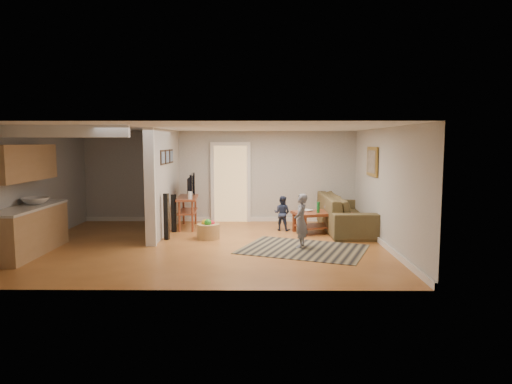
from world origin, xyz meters
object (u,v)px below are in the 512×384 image
(sofa, at_px, (346,230))
(toy_basket, at_px, (208,230))
(coffee_table, at_px, (322,216))
(toddler, at_px, (282,230))
(child, at_px, (301,248))
(speaker_left, at_px, (166,217))
(tv_console, at_px, (188,200))
(speaker_right, at_px, (174,213))

(sofa, xyz_separation_m, toy_basket, (-3.37, -1.13, 0.19))
(sofa, relative_size, coffee_table, 2.00)
(sofa, xyz_separation_m, toddler, (-1.64, -0.12, 0.00))
(sofa, height_order, toddler, sofa)
(child, bearing_deg, sofa, 160.73)
(toddler, bearing_deg, sofa, -153.44)
(speaker_left, xyz_separation_m, child, (2.96, -0.77, -0.53))
(coffee_table, relative_size, speaker_left, 1.42)
(toy_basket, bearing_deg, sofa, 18.46)
(tv_console, relative_size, speaker_left, 1.24)
(child, bearing_deg, speaker_right, -104.44)
(speaker_left, height_order, toddler, speaker_left)
(speaker_left, distance_m, speaker_right, 0.87)
(toy_basket, bearing_deg, tv_console, 116.21)
(speaker_right, distance_m, toy_basket, 1.23)
(tv_console, height_order, toy_basket, tv_console)
(tv_console, height_order, toddler, tv_console)
(child, bearing_deg, tv_console, -114.96)
(sofa, height_order, toy_basket, toy_basket)
(toy_basket, bearing_deg, speaker_right, 140.49)
(speaker_left, bearing_deg, child, -5.68)
(tv_console, relative_size, toddler, 1.50)
(child, height_order, toddler, child)
(toddler, bearing_deg, child, 121.27)
(toy_basket, bearing_deg, speaker_left, -173.62)
(coffee_table, relative_size, toddler, 1.72)
(coffee_table, bearing_deg, toy_basket, -163.97)
(speaker_right, relative_size, child, 0.82)
(tv_console, xyz_separation_m, toy_basket, (0.66, -1.35, -0.54))
(coffee_table, xyz_separation_m, toy_basket, (-2.69, -0.77, -0.21))
(sofa, xyz_separation_m, speaker_right, (-4.30, -0.36, 0.47))
(sofa, bearing_deg, toddler, 93.29)
(tv_console, xyz_separation_m, speaker_left, (-0.26, -1.45, -0.20))
(coffee_table, relative_size, child, 1.32)
(tv_console, relative_size, speaker_right, 1.40)
(speaker_left, relative_size, child, 0.93)
(speaker_right, distance_m, toddler, 2.71)
(toy_basket, bearing_deg, toddler, 29.98)
(coffee_table, distance_m, toddler, 1.06)
(speaker_right, distance_m, child, 3.42)
(coffee_table, bearing_deg, toddler, 166.61)
(speaker_left, bearing_deg, speaker_right, 98.88)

